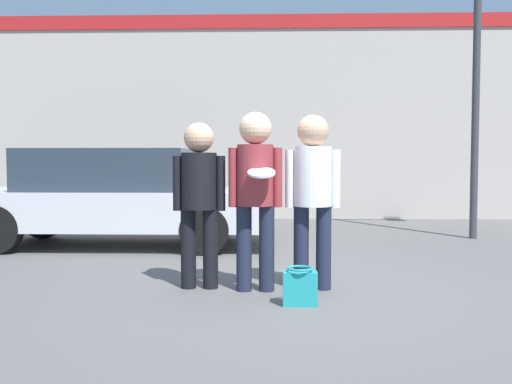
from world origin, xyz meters
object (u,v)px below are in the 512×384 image
parked_car_near (114,197)px  street_lamp (496,37)px  person_right (313,185)px  person_left (199,191)px  handbag (300,287)px  person_middle_with_frisbee (255,184)px  shrub (74,196)px

parked_car_near → street_lamp: street_lamp is taller
person_right → person_left: bearing=179.3°
parked_car_near → handbag: (2.61, -3.45, -0.56)m
person_right → person_middle_with_frisbee: bearing=-170.7°
person_left → parked_car_near: (-1.64, 2.80, -0.24)m
street_lamp → person_left: bearing=-138.7°
parked_car_near → person_left: bearing=-59.7°
person_left → parked_car_near: 3.25m
street_lamp → handbag: 6.32m
parked_car_near → shrub: (-1.83, 3.46, -0.20)m
parked_car_near → handbag: parked_car_near is taller
person_right → shrub: size_ratio=1.63×
handbag → person_right: bearing=76.8°
shrub → street_lamp: bearing=-17.8°
person_middle_with_frisbee → handbag: (0.41, -0.55, -0.88)m
person_left → shrub: person_left is taller
person_middle_with_frisbee → parked_car_near: bearing=127.1°
person_left → person_right: bearing=-0.7°
shrub → handbag: bearing=-57.3°
parked_car_near → handbag: bearing=-52.9°
street_lamp → handbag: size_ratio=15.35×
parked_car_near → shrub: size_ratio=4.36×
person_left → person_right: size_ratio=0.96×
person_left → handbag: bearing=-34.0°
person_middle_with_frisbee → person_right: person_middle_with_frisbee is taller
street_lamp → shrub: size_ratio=4.92×
person_right → shrub: (-4.59, 6.27, -0.50)m
person_right → street_lamp: size_ratio=0.33×
person_left → person_right: 1.12m
person_middle_with_frisbee → parked_car_near: size_ratio=0.38×
person_right → shrub: person_right is taller
person_right → street_lamp: (3.16, 3.78, 2.21)m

